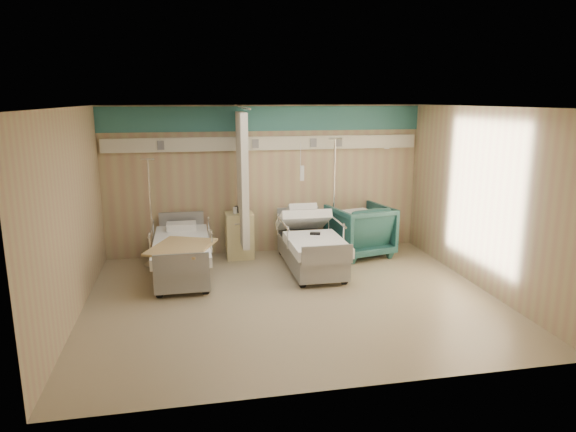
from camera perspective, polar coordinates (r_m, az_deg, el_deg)
The scene contains 13 objects.
ground at distance 7.76m, azimuth 0.45°, elevation -9.13°, with size 6.00×5.00×0.00m, color #9C8A6B.
room_walls at distance 7.51m, azimuth -0.15°, elevation 4.88°, with size 6.04×5.04×2.82m.
bed_right at distance 8.97m, azimuth 2.54°, elevation -3.91°, with size 1.00×2.16×0.63m, color white, non-canonical shape.
bed_left at distance 8.74m, azimuth -11.67°, elevation -4.65°, with size 1.00×2.16×0.63m, color white, non-canonical shape.
bedside_cabinet at distance 9.61m, azimuth -5.41°, elevation -2.13°, with size 0.50×0.48×0.85m, color #D9CA87.
visitor_armchair at distance 9.79m, azimuth 7.98°, elevation -1.58°, with size 1.03×1.06×0.97m, color #1E4B49.
waffle_blanket at distance 9.68m, azimuth 7.83°, elevation 1.39°, with size 0.55×0.49×0.06m, color white.
iv_stand_right at distance 9.98m, azimuth 5.06°, elevation -1.41°, with size 0.39×0.39×2.20m.
iv_stand_left at distance 9.42m, azimuth -14.80°, elevation -3.04°, with size 0.34×0.34×1.91m.
call_remote at distance 8.82m, azimuth 3.03°, elevation -1.96°, with size 0.18×0.08×0.04m, color black.
tan_blanket at distance 8.20m, azimuth -11.75°, elevation -3.39°, with size 0.84×1.06×0.04m, color tan.
toiletry_bag at distance 9.56m, azimuth -5.28°, elevation 0.76°, with size 0.20×0.13×0.11m, color black.
white_cup at distance 9.46m, azimuth -5.90°, elevation 0.63°, with size 0.08×0.08×0.12m, color white.
Camera 1 is at (-1.45, -7.04, 2.91)m, focal length 32.00 mm.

